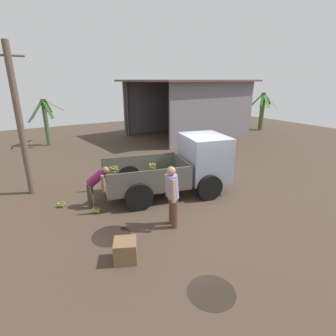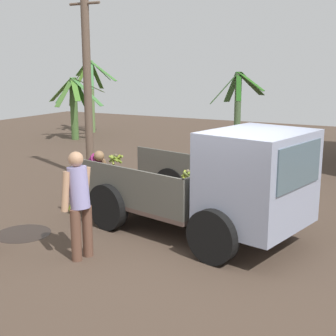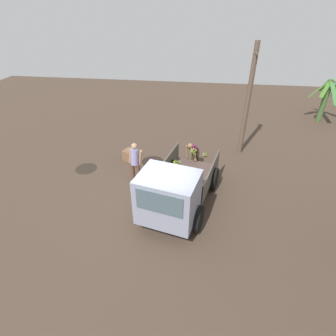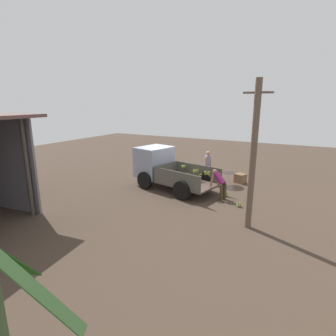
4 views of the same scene
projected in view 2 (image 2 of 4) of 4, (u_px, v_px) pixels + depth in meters
ground at (216, 252)px, 7.80m from camera, size 36.00×36.00×0.00m
mud_patch_0 at (23, 233)px, 8.66m from camera, size 1.02×1.02×0.01m
cargo_truck at (234, 184)px, 7.99m from camera, size 4.59×2.79×2.02m
utility_pole at (87, 84)px, 12.36m from camera, size 0.93×0.21×5.04m
banana_palm_0 at (74, 106)px, 19.32m from camera, size 2.54×2.18×2.56m
banana_palm_2 at (238, 105)px, 18.40m from camera, size 2.10×2.45×2.80m
banana_palm_3 at (91, 94)px, 21.32m from camera, size 2.63×2.20×3.26m
person_foreground_visitor at (79, 200)px, 7.38m from camera, size 0.42×0.63×1.74m
person_worker_loading at (92, 174)px, 10.02m from camera, size 0.80×0.66×1.32m
banana_bunch_on_ground_0 at (73, 208)px, 9.84m from camera, size 0.24×0.23×0.19m
banana_bunch_on_ground_1 at (71, 192)px, 11.09m from camera, size 0.25×0.24×0.19m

